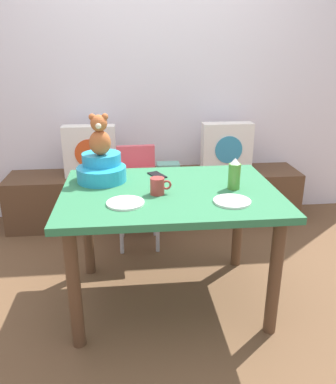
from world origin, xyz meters
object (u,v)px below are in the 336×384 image
at_px(ketchup_bottle, 234,174).
at_px(dinner_plate_far, 125,203).
at_px(infant_seat_teal, 102,169).
at_px(teddy_bear, 100,136).
at_px(cell_phone, 157,175).
at_px(coffee_mug, 158,186).
at_px(pillow_floral_right, 227,148).
at_px(dining_table, 170,207).
at_px(pillow_floral_left, 90,151).
at_px(highchair, 138,183).
at_px(book_stack, 168,168).
at_px(dinner_plate_near, 232,201).

distance_m(ketchup_bottle, dinner_plate_far, 0.65).
xyz_separation_m(infant_seat_teal, teddy_bear, (-0.00, -0.00, 0.21)).
bearing_deg(cell_phone, coffee_mug, -117.57).
distance_m(pillow_floral_right, cell_phone, 1.14).
height_order(coffee_mug, cell_phone, coffee_mug).
relative_size(pillow_floral_right, dining_table, 0.35).
bearing_deg(ketchup_bottle, pillow_floral_left, 127.84).
distance_m(highchair, teddy_bear, 0.77).
distance_m(book_stack, dinner_plate_near, 1.46).
bearing_deg(highchair, dinner_plate_near, -64.17).
bearing_deg(infant_seat_teal, cell_phone, 7.63).
height_order(highchair, coffee_mug, coffee_mug).
bearing_deg(coffee_mug, dinner_plate_far, -144.54).
distance_m(pillow_floral_left, infant_seat_teal, 0.98).
bearing_deg(book_stack, pillow_floral_right, -2.31).
bearing_deg(highchair, teddy_bear, -112.84).
xyz_separation_m(teddy_bear, coffee_mug, (0.32, -0.28, -0.23)).
xyz_separation_m(book_stack, teddy_bear, (-0.51, -0.98, 0.51)).
xyz_separation_m(pillow_floral_right, dinner_plate_far, (-0.89, -1.37, 0.07)).
height_order(pillow_floral_right, ketchup_bottle, ketchup_bottle).
distance_m(pillow_floral_right, ketchup_bottle, 1.24).
height_order(coffee_mug, dinner_plate_near, coffee_mug).
xyz_separation_m(pillow_floral_left, coffee_mug, (0.49, -1.24, 0.11)).
bearing_deg(infant_seat_teal, coffee_mug, -41.15).
bearing_deg(cell_phone, dinner_plate_far, -137.74).
height_order(dining_table, teddy_bear, teddy_bear).
bearing_deg(highchair, dinner_plate_far, -95.10).
xyz_separation_m(infant_seat_teal, cell_phone, (0.35, 0.05, -0.07)).
bearing_deg(pillow_floral_left, dinner_plate_near, -58.25).
xyz_separation_m(dining_table, ketchup_bottle, (0.37, -0.02, 0.19)).
xyz_separation_m(highchair, ketchup_bottle, (0.54, -0.78, 0.31)).
bearing_deg(infant_seat_teal, dinner_plate_near, -32.28).
height_order(book_stack, coffee_mug, coffee_mug).
xyz_separation_m(book_stack, infant_seat_teal, (-0.51, -0.98, 0.31)).
bearing_deg(teddy_bear, dinner_plate_far, -70.81).
height_order(pillow_floral_left, dinner_plate_near, pillow_floral_left).
bearing_deg(dinner_plate_near, ketchup_bottle, 73.19).
xyz_separation_m(pillow_floral_left, dinner_plate_near, (0.87, -1.41, 0.07)).
height_order(coffee_mug, dinner_plate_far, coffee_mug).
bearing_deg(infant_seat_teal, dinner_plate_far, -70.83).
height_order(infant_seat_teal, teddy_bear, teddy_bear).
distance_m(dining_table, teddy_bear, 0.60).
xyz_separation_m(pillow_floral_left, dining_table, (0.56, -1.18, -0.05)).
distance_m(pillow_floral_left, dinner_plate_near, 1.65).
bearing_deg(pillow_floral_left, ketchup_bottle, -52.16).
distance_m(highchair, cell_phone, 0.56).
bearing_deg(ketchup_bottle, dinner_plate_near, -106.81).
relative_size(ketchup_bottle, coffee_mug, 1.54).
relative_size(pillow_floral_right, book_stack, 2.20).
relative_size(ketchup_bottle, dinner_plate_far, 0.92).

